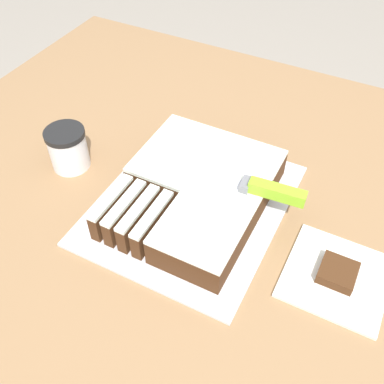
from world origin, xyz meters
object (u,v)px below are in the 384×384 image
at_px(cake_board, 192,204).
at_px(cake, 197,190).
at_px(coffee_cup, 68,148).
at_px(brownie, 338,272).
at_px(knife, 256,187).

height_order(cake_board, cake, cake).
relative_size(coffee_cup, brownie, 1.50).
bearing_deg(coffee_cup, brownie, -2.25).
bearing_deg(knife, cake_board, 9.81).
relative_size(knife, brownie, 4.89).
bearing_deg(brownie, knife, 159.93).
bearing_deg(cake_board, cake, 52.73).
relative_size(cake_board, coffee_cup, 4.43).
height_order(cake, brownie, cake).
xyz_separation_m(cake, knife, (0.10, 0.02, 0.04)).
distance_m(cake_board, brownie, 0.28).
bearing_deg(cake, brownie, -8.69).
bearing_deg(cake_board, knife, 14.61).
bearing_deg(coffee_cup, cake, 4.27).
distance_m(cake, brownie, 0.28).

